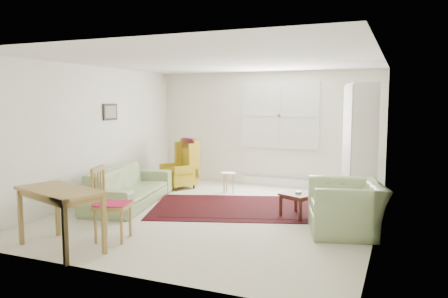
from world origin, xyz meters
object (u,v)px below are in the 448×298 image
at_px(desk, 61,219).
at_px(cabinet, 360,145).
at_px(armchair, 346,202).
at_px(sofa, 129,179).
at_px(coffee_table, 298,205).
at_px(stool, 228,183).
at_px(desk_chair, 113,204).
at_px(wingback_chair, 179,164).

bearing_deg(desk, cabinet, 50.54).
bearing_deg(desk, armchair, 33.00).
distance_m(sofa, desk, 2.44).
relative_size(coffee_table, desk, 0.39).
distance_m(armchair, coffee_table, 1.04).
height_order(sofa, coffee_table, sofa).
height_order(coffee_table, stool, stool).
xyz_separation_m(sofa, coffee_table, (3.01, 0.32, -0.27)).
height_order(cabinet, desk, cabinet).
relative_size(armchair, cabinet, 0.51).
distance_m(coffee_table, desk_chair, 2.95).
bearing_deg(sofa, armchair, -106.37).
height_order(wingback_chair, coffee_table, wingback_chair).
distance_m(stool, cabinet, 2.71).
distance_m(wingback_chair, desk, 4.03).
height_order(sofa, desk, sofa).
relative_size(coffee_table, stool, 1.13).
relative_size(wingback_chair, stool, 2.55).
relative_size(wingback_chair, desk_chair, 1.08).
bearing_deg(desk, stool, 80.59).
xyz_separation_m(wingback_chair, cabinet, (3.70, -0.09, 0.55)).
bearing_deg(coffee_table, sofa, -173.88).
height_order(sofa, stool, sofa).
distance_m(wingback_chair, coffee_table, 3.19).
xyz_separation_m(wingback_chair, desk_chair, (0.86, -3.44, -0.04)).
relative_size(sofa, desk, 1.88).
bearing_deg(cabinet, wingback_chair, 162.34).
height_order(coffee_table, desk_chair, desk_chair).
xyz_separation_m(desk, desk_chair, (0.38, 0.56, 0.11)).
xyz_separation_m(coffee_table, stool, (-1.74, 1.29, 0.02)).
bearing_deg(stool, wingback_chair, 178.67).
relative_size(wingback_chair, cabinet, 0.49).
bearing_deg(desk, desk_chair, 56.07).
bearing_deg(armchair, cabinet, 163.83).
distance_m(sofa, armchair, 3.84).
xyz_separation_m(armchair, cabinet, (0.00, 1.82, 0.65)).
height_order(sofa, desk_chair, desk_chair).
xyz_separation_m(coffee_table, cabinet, (0.82, 1.23, 0.89)).
height_order(wingback_chair, desk, wingback_chair).
bearing_deg(sofa, cabinet, -80.30).
height_order(cabinet, desk_chair, cabinet).
xyz_separation_m(sofa, desk_chair, (0.99, -1.80, 0.03)).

